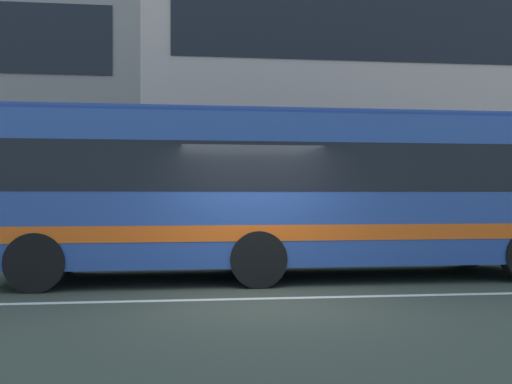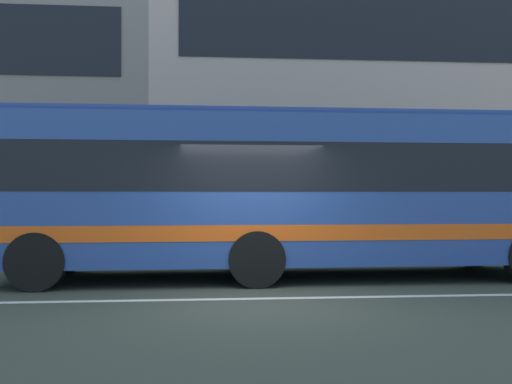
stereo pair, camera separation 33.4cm
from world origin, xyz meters
TOP-DOWN VIEW (x-y plane):
  - ground_plane at (0.00, 0.00)m, footprint 160.00×160.00m
  - lane_centre_line at (0.00, 0.00)m, footprint 60.00×0.16m
  - hedge_row_far at (-2.83, 5.76)m, footprint 23.62×1.10m
  - apartment_block_right at (9.77, 14.57)m, footprint 25.00×8.25m
  - transit_bus at (0.73, 2.23)m, footprint 10.88×2.69m

SIDE VIEW (x-z plane):
  - ground_plane at x=0.00m, z-range 0.00..0.00m
  - lane_centre_line at x=0.00m, z-range 0.00..0.01m
  - hedge_row_far at x=-2.83m, z-range 0.00..1.11m
  - transit_bus at x=0.73m, z-range 0.16..3.37m
  - apartment_block_right at x=9.77m, z-range 0.00..13.14m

